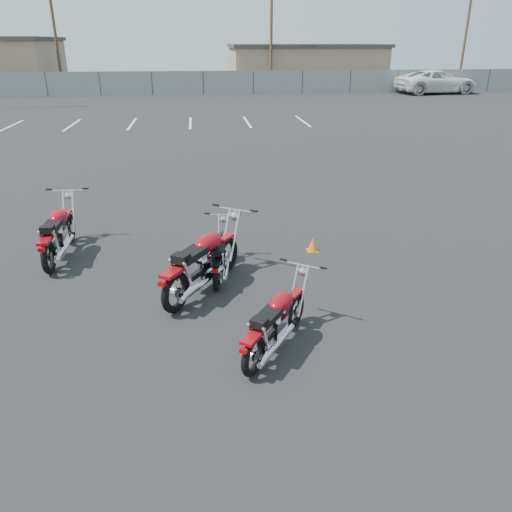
{
  "coord_description": "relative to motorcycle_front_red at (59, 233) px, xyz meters",
  "views": [
    {
      "loc": [
        -0.68,
        -6.96,
        3.93
      ],
      "look_at": [
        0.2,
        0.6,
        0.65
      ],
      "focal_mm": 35.0,
      "sensor_mm": 36.0,
      "label": 1
    }
  ],
  "objects": [
    {
      "name": "utility_pole_d",
      "position": [
        27.45,
        37.48,
        4.18
      ],
      "size": [
        1.8,
        0.24,
        9.0
      ],
      "color": "#493422",
      "rests_on": "ground"
    },
    {
      "name": "motorcycle_front_red",
      "position": [
        0.0,
        0.0,
        0.0
      ],
      "size": [
        0.87,
        2.25,
        1.1
      ],
      "color": "black",
      "rests_on": "ground"
    },
    {
      "name": "tan_building_east",
      "position": [
        13.45,
        41.48,
        1.36
      ],
      "size": [
        14.4,
        9.4,
        3.7
      ],
      "color": "#9D8265",
      "rests_on": "ground"
    },
    {
      "name": "chainlink_fence",
      "position": [
        3.45,
        32.48,
        0.4
      ],
      "size": [
        80.06,
        0.06,
        1.8
      ],
      "color": "slate",
      "rests_on": "ground"
    },
    {
      "name": "training_cone_near",
      "position": [
        5.0,
        -0.29,
        -0.36
      ],
      "size": [
        0.23,
        0.23,
        0.28
      ],
      "color": "orange",
      "rests_on": "ground"
    },
    {
      "name": "utility_pole_c",
      "position": [
        9.45,
        36.48,
        4.18
      ],
      "size": [
        1.8,
        0.24,
        9.0
      ],
      "color": "#493422",
      "rests_on": "ground"
    },
    {
      "name": "motorcycle_third_red",
      "position": [
        2.77,
        -1.8,
        0.03
      ],
      "size": [
        1.7,
        2.23,
        1.17
      ],
      "color": "black",
      "rests_on": "ground"
    },
    {
      "name": "motorcycle_second_black",
      "position": [
        3.08,
        -1.2,
        -0.09
      ],
      "size": [
        0.71,
        1.83,
        0.9
      ],
      "color": "black",
      "rests_on": "ground"
    },
    {
      "name": "white_van",
      "position": [
        22.31,
        31.29,
        0.93
      ],
      "size": [
        3.91,
        7.85,
        2.87
      ],
      "primitive_type": "imported",
      "rotation": [
        0.0,
        0.0,
        1.69
      ],
      "color": "silver",
      "rests_on": "ground"
    },
    {
      "name": "parking_line_stripes",
      "position": [
        0.95,
        17.48,
        -0.5
      ],
      "size": [
        15.12,
        4.0,
        0.01
      ],
      "color": "silver",
      "rests_on": "ground"
    },
    {
      "name": "motorcycle_rear_red",
      "position": [
        3.72,
        -3.69,
        -0.07
      ],
      "size": [
        1.4,
        1.78,
        0.94
      ],
      "color": "black",
      "rests_on": "ground"
    },
    {
      "name": "ground",
      "position": [
        3.45,
        -2.52,
        -0.5
      ],
      "size": [
        120.0,
        120.0,
        0.0
      ],
      "primitive_type": "plane",
      "color": "black",
      "rests_on": "ground"
    },
    {
      "name": "utility_pole_b",
      "position": [
        -8.55,
        37.48,
        4.18
      ],
      "size": [
        1.8,
        0.24,
        9.0
      ],
      "color": "#493422",
      "rests_on": "ground"
    }
  ]
}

